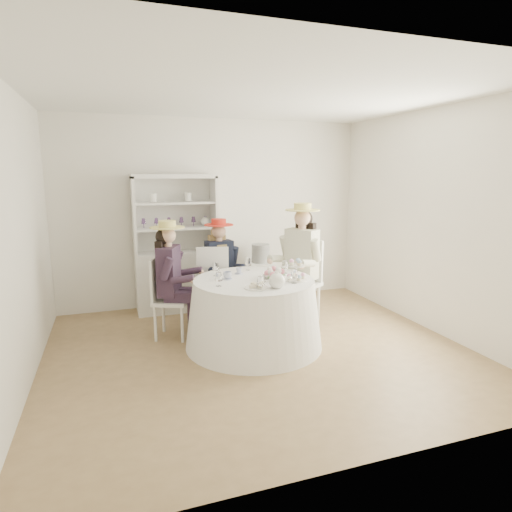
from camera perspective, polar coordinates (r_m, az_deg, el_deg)
name	(u,v)px	position (r m, az deg, el deg)	size (l,w,h in m)	color
ground	(259,351)	(4.84, 0.39, -12.52)	(4.50, 4.50, 0.00)	olive
ceiling	(259,93)	(4.50, 0.44, 20.86)	(4.50, 4.50, 0.00)	white
wall_back	(215,213)	(6.38, -5.55, 5.75)	(4.50, 4.50, 0.00)	white
wall_front	(367,270)	(2.69, 14.60, -1.85)	(4.50, 4.50, 0.00)	white
wall_left	(17,240)	(4.30, -29.23, 1.82)	(4.50, 4.50, 0.00)	white
wall_right	(434,222)	(5.62, 22.67, 4.24)	(4.50, 4.50, 0.00)	white
tea_table	(254,313)	(4.86, -0.30, -7.57)	(1.54, 1.54, 0.77)	white
hutch	(177,263)	(6.14, -10.53, -0.92)	(1.30, 0.86, 1.92)	silver
side_table	(261,283)	(6.42, 0.62, -3.57)	(0.40, 0.40, 0.63)	silver
hatbox	(261,253)	(6.32, 0.63, 0.37)	(0.27, 0.27, 0.27)	black
guest_left	(171,273)	(5.08, -11.26, -2.20)	(0.59, 0.53, 1.40)	silver
guest_mid	(220,263)	(5.64, -4.82, -0.98)	(0.50, 0.52, 1.35)	silver
guest_right	(301,256)	(5.53, 5.96, -0.01)	(0.67, 0.62, 1.56)	silver
spare_chair	(213,282)	(5.56, -5.73, -3.43)	(0.51, 0.51, 1.02)	silver
teacup_a	(227,276)	(4.75, -3.84, -2.68)	(0.10, 0.10, 0.08)	white
teacup_b	(239,271)	(4.99, -2.28, -2.04)	(0.07, 0.07, 0.07)	white
teacup_c	(270,273)	(4.92, 1.94, -2.22)	(0.09, 0.09, 0.07)	white
flower_bowl	(272,276)	(4.80, 2.11, -2.66)	(0.21, 0.21, 0.05)	white
flower_arrangement	(275,272)	(4.72, 2.52, -2.20)	(0.17, 0.17, 0.06)	pink
table_teapot	(277,281)	(4.39, 2.84, -3.32)	(0.24, 0.17, 0.18)	white
sandwich_plate	(256,287)	(4.39, 0.03, -4.13)	(0.24, 0.24, 0.05)	white
cupcake_stand	(296,273)	(4.71, 5.36, -2.24)	(0.25, 0.25, 0.23)	white
stemware_set	(254,273)	(4.73, -0.31, -2.25)	(0.96, 1.00, 0.15)	white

